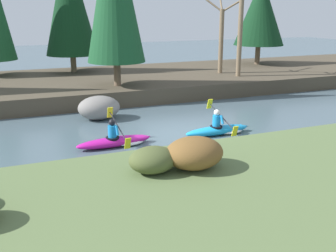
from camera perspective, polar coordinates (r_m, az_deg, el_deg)
ground_plane at (r=15.27m, az=2.13°, el=-1.23°), size 90.00×90.00×0.00m
riverbank_near at (r=10.19m, az=16.51°, el=-8.97°), size 44.00×6.39×0.74m
riverbank_far at (r=24.17m, az=-7.32°, el=6.25°), size 44.00×9.62×0.82m
conifer_tree_right at (r=29.88m, az=13.25°, el=15.88°), size 3.58×3.58×6.11m
bare_tree_upstream at (r=25.14m, az=7.74°, el=13.15°), size 2.88×2.84×5.16m
bare_tree_mid_upstream at (r=24.04m, az=10.45°, el=14.11°), size 3.45×3.41×6.25m
shrub_clump_third at (r=9.77m, az=-2.23°, el=-4.92°), size 1.21×1.01×0.66m
shrub_clump_far_end at (r=10.00m, az=3.85°, el=-3.93°), size 1.51×1.26×0.82m
kayaker_lead at (r=15.36m, az=7.53°, el=-0.48°), size 2.78×2.07×1.20m
kayaker_middle at (r=14.02m, az=-7.38°, el=-2.12°), size 2.79×2.07×1.20m
boulder_midstream at (r=17.54m, az=-9.98°, el=2.64°), size 1.85×1.44×1.04m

